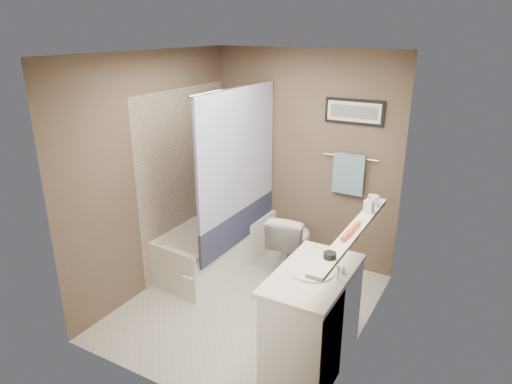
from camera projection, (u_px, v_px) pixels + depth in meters
The scene contains 33 objects.
ground at pixel (249, 305), 4.52m from camera, with size 2.50×2.50×0.00m, color beige.
ceiling at pixel (247, 55), 3.70m from camera, with size 2.20×2.50×0.04m, color white.
wall_back at pixel (303, 159), 5.12m from camera, with size 2.20×0.04×2.40m, color brown.
wall_front at pixel (157, 246), 3.10m from camera, with size 2.20×0.04×2.40m, color brown.
wall_left at pixel (155, 174), 4.60m from camera, with size 0.04×2.50×2.40m, color brown.
wall_right at pixel (366, 214), 3.61m from camera, with size 0.04×2.50×2.40m, color brown.
tile_surround at pixel (186, 179), 5.08m from camera, with size 0.02×1.55×2.00m, color tan.
curtain_rod at pixel (238, 87), 4.41m from camera, with size 0.02×0.02×1.55m, color silver.
curtain_upper at pixel (238, 152), 4.63m from camera, with size 0.03×1.45×1.28m, color silver.
curtain_lower at pixel (239, 226), 4.91m from camera, with size 0.03×1.45×0.36m, color #2A2E4F.
mirror at pixel (366, 169), 3.34m from camera, with size 0.02×1.60×1.00m, color silver.
shelf at pixel (353, 232), 3.54m from camera, with size 0.12×1.60×0.03m, color silver.
towel_bar at pixel (350, 157), 4.82m from camera, with size 0.02×0.02×0.60m, color silver.
towel at pixel (349, 174), 4.86m from camera, with size 0.34×0.05×0.44m, color #99CEDF.
art_frame at pixel (354, 112), 4.67m from camera, with size 0.62×0.03×0.26m, color black.
art_mat at pixel (354, 112), 4.66m from camera, with size 0.56×0.00×0.20m, color white.
art_image at pixel (354, 112), 4.65m from camera, with size 0.50×0.00×0.13m, color #595959.
door at pixel (225, 294), 2.90m from camera, with size 0.80×0.02×2.00m, color silver.
door_handle at pixel (188, 277), 3.10m from camera, with size 0.02×0.02×0.10m, color silver.
bathtub at pixel (216, 245), 5.22m from camera, with size 0.70×1.50×0.50m, color white.
tub_rim at pixel (215, 225), 5.13m from camera, with size 0.56×1.36×0.02m, color beige.
toilet at pixel (291, 242), 5.05m from camera, with size 0.40×0.70×0.71m, color white.
vanity at pixel (312, 321), 3.62m from camera, with size 0.50×0.90×0.80m, color white.
countertop at pixel (313, 275), 3.48m from camera, with size 0.54×0.96×0.04m, color silver.
sink_basin at pixel (312, 271), 3.47m from camera, with size 0.34×0.34×0.01m, color silver.
faucet_spout at pixel (338, 273), 3.37m from camera, with size 0.02×0.02×0.10m, color silver.
faucet_knob at pixel (342, 269), 3.45m from camera, with size 0.05×0.05×0.05m, color white.
candle_bowl_near at pixel (330, 255), 3.10m from camera, with size 0.09×0.09×0.04m, color black.
hair_brush_front at pixel (348, 234), 3.42m from camera, with size 0.04×0.04×0.22m, color #E1521F.
hair_brush_back at pixel (354, 228), 3.53m from camera, with size 0.04×0.04×0.22m, color orange.
pink_comb at pixel (360, 222), 3.67m from camera, with size 0.03×0.16×0.01m, color pink.
glass_jar at pixel (374, 201), 3.98m from camera, with size 0.08×0.08×0.10m, color white.
soap_bottle at pixel (369, 203), 3.84m from camera, with size 0.07×0.08×0.17m, color #999999.
Camera 1 is at (1.94, -3.33, 2.60)m, focal length 32.00 mm.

